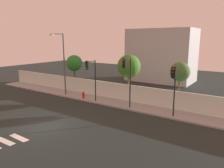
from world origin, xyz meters
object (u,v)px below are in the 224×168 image
(street_lamp_curbside, at_px, (63,60))
(traffic_light_right, at_px, (174,81))
(traffic_light_left, at_px, (127,72))
(roadside_tree_midright, at_px, (180,72))
(traffic_light_center, at_px, (91,72))
(roadside_tree_midleft, at_px, (129,66))
(fire_hydrant, at_px, (83,95))
(roadside_tree_leftmost, at_px, (74,63))

(street_lamp_curbside, bearing_deg, traffic_light_right, -2.31)
(traffic_light_left, xyz_separation_m, street_lamp_curbside, (-9.08, 0.46, 0.68))
(roadside_tree_midright, bearing_deg, traffic_light_right, -79.18)
(traffic_light_center, distance_m, roadside_tree_midleft, 4.61)
(street_lamp_curbside, height_order, roadside_tree_midright, street_lamp_curbside)
(traffic_light_right, bearing_deg, traffic_light_left, 178.84)
(traffic_light_right, distance_m, roadside_tree_midright, 4.00)
(traffic_light_left, distance_m, fire_hydrant, 6.74)
(traffic_light_center, relative_size, traffic_light_right, 1.00)
(roadside_tree_midleft, bearing_deg, traffic_light_left, -62.21)
(roadside_tree_leftmost, distance_m, roadside_tree_midright, 14.29)
(traffic_light_left, bearing_deg, roadside_tree_midleft, 117.79)
(traffic_light_right, relative_size, fire_hydrant, 5.95)
(traffic_light_right, height_order, roadside_tree_leftmost, roadside_tree_leftmost)
(traffic_light_right, distance_m, roadside_tree_leftmost, 15.55)
(roadside_tree_midleft, distance_m, roadside_tree_midright, 5.80)
(roadside_tree_leftmost, relative_size, roadside_tree_midright, 1.02)
(roadside_tree_leftmost, bearing_deg, fire_hydrant, -36.50)
(traffic_light_center, bearing_deg, roadside_tree_midright, 26.58)
(roadside_tree_midleft, relative_size, roadside_tree_midright, 1.11)
(traffic_light_center, height_order, roadside_tree_midleft, roadside_tree_midleft)
(traffic_light_right, xyz_separation_m, roadside_tree_midleft, (-6.55, 3.93, 0.34))
(traffic_light_center, xyz_separation_m, roadside_tree_midright, (8.04, 4.02, 0.17))
(fire_hydrant, bearing_deg, roadside_tree_midright, 19.12)
(traffic_light_left, distance_m, roadside_tree_leftmost, 11.19)
(traffic_light_center, xyz_separation_m, roadside_tree_midleft, (2.24, 4.02, 0.33))
(street_lamp_curbside, relative_size, roadside_tree_leftmost, 1.55)
(street_lamp_curbside, distance_m, roadside_tree_leftmost, 3.76)
(street_lamp_curbside, xyz_separation_m, fire_hydrant, (3.12, 0.01, -3.81))
(traffic_light_center, relative_size, roadside_tree_midright, 0.97)
(fire_hydrant, xyz_separation_m, roadside_tree_leftmost, (-4.56, 3.37, 3.02))
(traffic_light_left, relative_size, roadside_tree_midright, 1.07)
(roadside_tree_leftmost, bearing_deg, roadside_tree_midleft, 0.00)
(roadside_tree_leftmost, bearing_deg, traffic_light_center, -32.72)
(roadside_tree_leftmost, xyz_separation_m, roadside_tree_midright, (14.29, 0.00, -0.01))
(traffic_light_center, relative_size, roadside_tree_leftmost, 0.95)
(fire_hydrant, relative_size, roadside_tree_midleft, 0.15)
(roadside_tree_midleft, height_order, roadside_tree_midright, roadside_tree_midleft)
(traffic_light_center, bearing_deg, roadside_tree_leftmost, 147.28)
(roadside_tree_leftmost, height_order, roadside_tree_midright, roadside_tree_leftmost)
(traffic_light_right, distance_m, fire_hydrant, 10.88)
(traffic_light_center, distance_m, street_lamp_curbside, 4.96)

